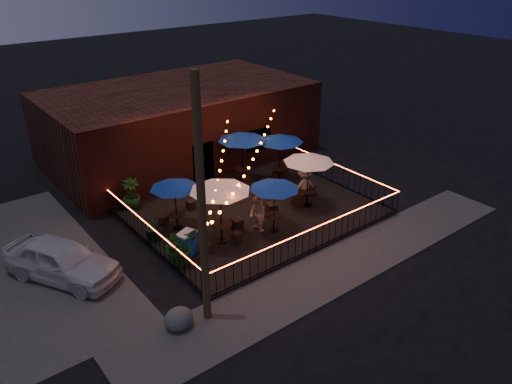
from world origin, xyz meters
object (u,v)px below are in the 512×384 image
cafe_table_4 (309,159)px  cafe_table_2 (274,186)px  cooler (187,243)px  cafe_table_1 (174,185)px  utility_pole (202,209)px  cafe_table_0 (220,187)px  boulder (179,319)px  cafe_table_3 (242,137)px  cafe_table_5 (280,139)px

cafe_table_4 → cafe_table_2: bearing=-163.3°
cooler → cafe_table_1: bearing=48.6°
utility_pole → cafe_table_0: (2.87, 3.37, -1.44)m
cafe_table_4 → cafe_table_1: bearing=162.5°
utility_pole → cooler: size_ratio=8.34×
boulder → cafe_table_1: bearing=60.5°
cafe_table_0 → cooler: 2.48m
cafe_table_3 → boulder: 10.85m
cafe_table_2 → cafe_table_4: bearing=16.7°
utility_pole → cafe_table_3: bearing=46.9°
utility_pole → cafe_table_4: bearing=24.8°
cafe_table_0 → cooler: (-1.57, 0.04, -1.92)m
utility_pole → cooler: (1.31, 3.41, -3.36)m
cafe_table_1 → cafe_table_0: bearing=-66.1°
cafe_table_5 → boulder: cafe_table_5 is taller
utility_pole → cooler: utility_pole is taller
utility_pole → cafe_table_0: utility_pole is taller
cafe_table_4 → cafe_table_5: cafe_table_4 is taller
cafe_table_2 → cafe_table_3: bearing=68.6°
utility_pole → cafe_table_4: (7.70, 3.56, -1.57)m
cafe_table_0 → boulder: cafe_table_0 is taller
utility_pole → boulder: utility_pole is taller
cafe_table_5 → cafe_table_2: bearing=-133.3°
cafe_table_3 → cafe_table_5: bearing=-32.9°
cafe_table_0 → cafe_table_2: 2.31m
cafe_table_2 → cooler: bearing=170.4°
cooler → cafe_table_3: bearing=13.1°
utility_pole → cafe_table_3: 10.14m
cafe_table_3 → cafe_table_5: cafe_table_3 is taller
utility_pole → cafe_table_2: size_ratio=2.99×
cafe_table_1 → cafe_table_5: cafe_table_5 is taller
cafe_table_1 → cafe_table_3: size_ratio=0.78×
cafe_table_1 → cafe_table_2: (3.09, -2.59, 0.04)m
cafe_table_1 → cafe_table_2: bearing=-40.0°
cafe_table_4 → boulder: 9.54m
cafe_table_0 → boulder: bearing=-139.9°
utility_pole → boulder: size_ratio=8.70×
cooler → boulder: size_ratio=1.04×
cafe_table_2 → cafe_table_3: size_ratio=0.86×
cafe_table_3 → cooler: bearing=-144.8°
cafe_table_0 → cafe_table_2: (2.21, -0.60, -0.35)m
cafe_table_3 → boulder: size_ratio=3.39×
cafe_table_0 → utility_pole: bearing=-130.4°
cafe_table_0 → cafe_table_5: cafe_table_0 is taller
cafe_table_1 → boulder: size_ratio=2.64×
utility_pole → cafe_table_1: size_ratio=3.29×
utility_pole → cafe_table_1: utility_pole is taller
cafe_table_2 → boulder: bearing=-156.5°
utility_pole → cafe_table_0: bearing=49.6°
cafe_table_3 → cooler: cafe_table_3 is taller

